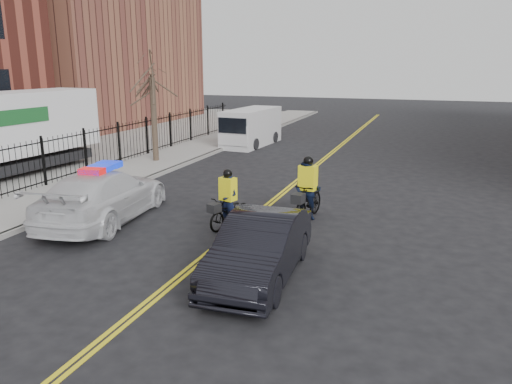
{
  "coord_description": "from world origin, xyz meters",
  "views": [
    {
      "loc": [
        5.3,
        -11.15,
        4.83
      ],
      "look_at": [
        0.69,
        1.62,
        1.3
      ],
      "focal_mm": 35.0,
      "sensor_mm": 36.0,
      "label": 1
    }
  ],
  "objects": [
    {
      "name": "ground",
      "position": [
        0.0,
        0.0,
        0.0
      ],
      "size": [
        120.0,
        120.0,
        0.0
      ],
      "primitive_type": "plane",
      "color": "black",
      "rests_on": "ground"
    },
    {
      "name": "center_line_left",
      "position": [
        -0.08,
        8.0,
        0.01
      ],
      "size": [
        0.1,
        60.0,
        0.01
      ],
      "primitive_type": "cube",
      "color": "yellow",
      "rests_on": "ground"
    },
    {
      "name": "center_line_right",
      "position": [
        0.08,
        8.0,
        0.01
      ],
      "size": [
        0.1,
        60.0,
        0.01
      ],
      "primitive_type": "cube",
      "color": "yellow",
      "rests_on": "ground"
    },
    {
      "name": "sidewalk",
      "position": [
        -7.5,
        8.0,
        0.07
      ],
      "size": [
        3.0,
        60.0,
        0.15
      ],
      "primitive_type": "cube",
      "color": "gray",
      "rests_on": "ground"
    },
    {
      "name": "curb",
      "position": [
        -6.0,
        8.0,
        0.07
      ],
      "size": [
        0.2,
        60.0,
        0.15
      ],
      "primitive_type": "cube",
      "color": "gray",
      "rests_on": "ground"
    },
    {
      "name": "iron_fence",
      "position": [
        -9.0,
        8.0,
        1.0
      ],
      "size": [
        0.12,
        28.0,
        2.0
      ],
      "primitive_type": null,
      "color": "black",
      "rests_on": "ground"
    },
    {
      "name": "warehouse_far",
      "position": [
        -23.0,
        24.0,
        7.0
      ],
      "size": [
        14.0,
        18.0,
        14.0
      ],
      "primitive_type": "cube",
      "color": "brown",
      "rests_on": "ground"
    },
    {
      "name": "street_tree",
      "position": [
        -7.6,
        10.0,
        3.53
      ],
      "size": [
        3.2,
        3.2,
        4.8
      ],
      "color": "#33271E",
      "rests_on": "sidewalk"
    },
    {
      "name": "police_cruiser",
      "position": [
        -4.27,
        1.34,
        0.82
      ],
      "size": [
        2.99,
        5.85,
        1.78
      ],
      "rotation": [
        0.0,
        0.0,
        3.27
      ],
      "color": "silver",
      "rests_on": "ground"
    },
    {
      "name": "dark_sedan",
      "position": [
        1.75,
        -1.07,
        0.74
      ],
      "size": [
        1.81,
        4.57,
        1.48
      ],
      "primitive_type": "imported",
      "rotation": [
        0.0,
        0.0,
        0.06
      ],
      "color": "black",
      "rests_on": "ground"
    },
    {
      "name": "cargo_van",
      "position": [
        -5.14,
        16.76,
        1.06
      ],
      "size": [
        2.27,
        5.28,
        2.16
      ],
      "rotation": [
        0.0,
        0.0,
        -0.07
      ],
      "color": "silver",
      "rests_on": "ground"
    },
    {
      "name": "cyclist_near",
      "position": [
        -0.38,
        2.09,
        0.62
      ],
      "size": [
        1.13,
        1.93,
        1.79
      ],
      "rotation": [
        0.0,
        0.0,
        -0.29
      ],
      "color": "black",
      "rests_on": "ground"
    },
    {
      "name": "cyclist_far",
      "position": [
        1.67,
        3.67,
        0.8
      ],
      "size": [
        1.01,
        2.08,
        2.04
      ],
      "rotation": [
        0.0,
        0.0,
        -0.15
      ],
      "color": "black",
      "rests_on": "ground"
    }
  ]
}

